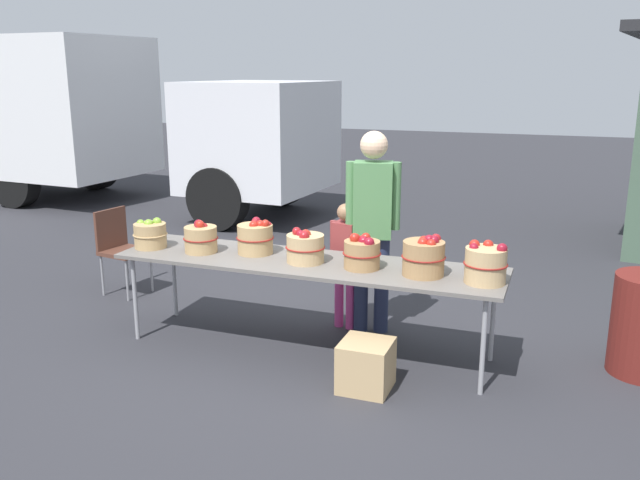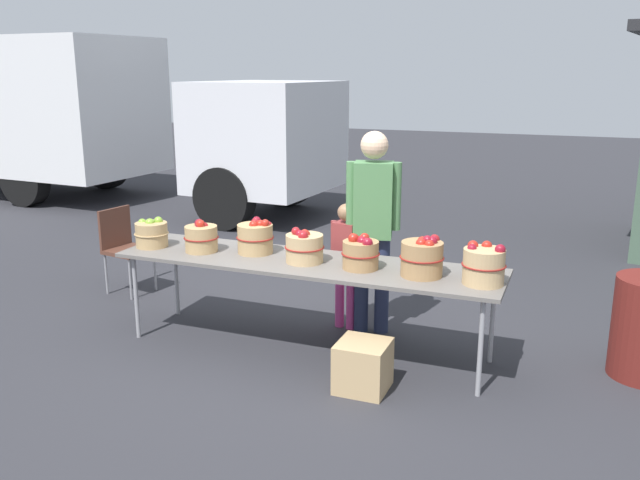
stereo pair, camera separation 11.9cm
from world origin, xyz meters
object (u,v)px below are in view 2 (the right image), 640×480
apple_basket_green_0 (152,233)px  market_table (306,265)px  apple_basket_red_4 (422,257)px  apple_basket_red_1 (256,237)px  box_truck (84,113)px  apple_basket_red_5 (484,265)px  vendor_adult (373,217)px  child_customer (346,256)px  apple_basket_red_0 (201,237)px  produce_crate (363,366)px  folding_chair (124,243)px  apple_basket_red_3 (361,253)px  apple_basket_red_2 (304,247)px

apple_basket_green_0 → market_table: bearing=3.0°
market_table → apple_basket_red_4: bearing=-2.7°
apple_basket_red_1 → box_truck: 7.27m
apple_basket_red_1 → apple_basket_red_4: (1.42, -0.12, 0.01)m
market_table → apple_basket_red_5: bearing=-2.9°
market_table → vendor_adult: bearing=56.8°
child_customer → box_truck: size_ratio=0.14×
apple_basket_red_0 → produce_crate: 1.77m
apple_basket_red_5 → folding_chair: size_ratio=0.36×
apple_basket_green_0 → box_truck: size_ratio=0.04×
apple_basket_red_0 → apple_basket_red_3: size_ratio=0.98×
market_table → apple_basket_red_1: (-0.48, 0.07, 0.17)m
apple_basket_red_0 → folding_chair: apple_basket_red_0 is taller
apple_basket_red_4 → market_table: bearing=177.3°
apple_basket_red_2 → vendor_adult: vendor_adult is taller
apple_basket_red_2 → apple_basket_red_4: 0.95m
apple_basket_red_0 → vendor_adult: bearing=25.6°
apple_basket_red_0 → apple_basket_red_5: (2.31, -0.02, 0.01)m
market_table → apple_basket_red_2: apple_basket_red_2 is taller
market_table → apple_basket_red_0: (-0.92, -0.05, 0.15)m
folding_chair → produce_crate: folding_chair is taller
apple_basket_red_2 → apple_basket_red_4: bearing=-0.9°
box_truck → produce_crate: box_truck is taller
apple_basket_green_0 → apple_basket_red_1: size_ratio=0.93×
apple_basket_red_5 → vendor_adult: size_ratio=0.18×
apple_basket_red_2 → folding_chair: bearing=162.8°
child_customer → apple_basket_red_0: bearing=41.0°
vendor_adult → box_truck: 7.66m
apple_basket_red_2 → apple_basket_red_3: apple_basket_red_2 is taller
vendor_adult → apple_basket_green_0: bearing=6.4°
produce_crate → apple_basket_red_0: bearing=164.0°
apple_basket_red_2 → folding_chair: size_ratio=0.36×
apple_basket_red_5 → market_table: bearing=177.1°
produce_crate → folding_chair: bearing=158.1°
produce_crate → box_truck: bearing=142.7°
apple_basket_red_0 → apple_basket_red_2: bearing=1.3°
folding_chair → produce_crate: 3.19m
produce_crate → apple_basket_red_5: bearing=30.4°
apple_basket_green_0 → apple_basket_red_0: bearing=2.5°
vendor_adult → apple_basket_red_3: bearing=85.3°
apple_basket_red_2 → apple_basket_red_5: bearing=-1.6°
apple_basket_red_4 → apple_basket_red_5: 0.45m
apple_basket_red_4 → folding_chair: apple_basket_red_4 is taller
box_truck → apple_basket_red_0: bearing=-38.5°
market_table → apple_basket_green_0: apple_basket_green_0 is taller
folding_chair → produce_crate: bearing=-102.8°
vendor_adult → box_truck: box_truck is taller
apple_basket_red_2 → child_customer: (0.14, 0.59, -0.22)m
child_customer → folding_chair: bearing=8.1°
folding_chair → apple_basket_red_0: bearing=-109.0°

